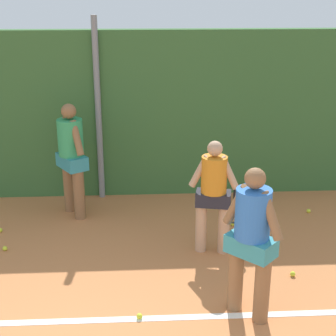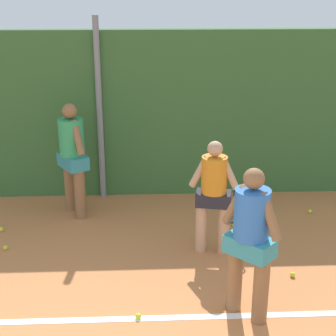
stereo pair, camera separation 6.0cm
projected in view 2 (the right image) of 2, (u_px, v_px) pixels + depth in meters
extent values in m
plane|color=#C67542|center=(77.00, 334.00, 5.37)|extent=(26.09, 26.09, 0.00)
cube|color=#386633|center=(101.00, 115.00, 8.55)|extent=(16.96, 0.25, 2.81)
cylinder|color=gray|center=(100.00, 111.00, 8.34)|extent=(0.10, 0.10, 3.05)
cube|color=white|center=(80.00, 320.00, 5.59)|extent=(12.39, 0.10, 0.01)
cylinder|color=#8C603D|center=(235.00, 279.00, 5.66)|extent=(0.17, 0.17, 0.77)
cylinder|color=#8C603D|center=(261.00, 291.00, 5.45)|extent=(0.17, 0.17, 0.77)
cube|color=teal|center=(250.00, 246.00, 5.39)|extent=(0.57, 0.57, 0.20)
cylinder|color=blue|center=(252.00, 214.00, 5.26)|extent=(0.37, 0.37, 0.54)
sphere|color=#8C603D|center=(254.00, 179.00, 5.13)|extent=(0.22, 0.22, 0.22)
cylinder|color=#8C603D|center=(235.00, 205.00, 5.38)|extent=(0.26, 0.25, 0.52)
cylinder|color=#8C603D|center=(270.00, 216.00, 5.12)|extent=(0.26, 0.25, 0.52)
cylinder|color=tan|center=(201.00, 228.00, 6.95)|extent=(0.16, 0.16, 0.70)
cylinder|color=tan|center=(224.00, 229.00, 6.90)|extent=(0.16, 0.16, 0.70)
cube|color=#23232D|center=(213.00, 199.00, 6.77)|extent=(0.51, 0.36, 0.19)
cylinder|color=orange|center=(214.00, 175.00, 6.66)|extent=(0.34, 0.34, 0.50)
sphere|color=tan|center=(215.00, 149.00, 6.53)|extent=(0.20, 0.20, 0.20)
cylinder|color=tan|center=(200.00, 171.00, 6.67)|extent=(0.28, 0.13, 0.47)
cylinder|color=tan|center=(229.00, 173.00, 6.62)|extent=(0.28, 0.13, 0.47)
cylinder|color=black|center=(235.00, 196.00, 6.77)|extent=(0.03, 0.03, 0.28)
torus|color=#26262B|center=(234.00, 214.00, 6.86)|extent=(0.28, 0.08, 0.28)
cylinder|color=#8C603D|center=(80.00, 194.00, 7.92)|extent=(0.18, 0.18, 0.79)
cylinder|color=#8C603D|center=(70.00, 187.00, 8.19)|extent=(0.18, 0.18, 0.79)
cube|color=teal|center=(73.00, 161.00, 7.88)|extent=(0.55, 0.61, 0.21)
cylinder|color=#339E60|center=(71.00, 137.00, 7.75)|extent=(0.39, 0.39, 0.56)
sphere|color=#8C603D|center=(70.00, 111.00, 7.61)|extent=(0.23, 0.23, 0.23)
cylinder|color=#8C603D|center=(78.00, 138.00, 7.57)|extent=(0.23, 0.29, 0.54)
cylinder|color=#8C603D|center=(65.00, 131.00, 7.90)|extent=(0.23, 0.29, 0.54)
sphere|color=#CCDB33|center=(310.00, 212.00, 8.19)|extent=(0.07, 0.07, 0.07)
sphere|color=#CCDB33|center=(233.00, 224.00, 7.76)|extent=(0.07, 0.07, 0.07)
sphere|color=#CCDB33|center=(293.00, 275.00, 6.41)|extent=(0.07, 0.07, 0.07)
sphere|color=#CCDB33|center=(138.00, 316.00, 5.61)|extent=(0.07, 0.07, 0.07)
sphere|color=#CCDB33|center=(5.00, 248.00, 7.06)|extent=(0.07, 0.07, 0.07)
sphere|color=#CCDB33|center=(1.00, 229.00, 7.59)|extent=(0.07, 0.07, 0.07)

